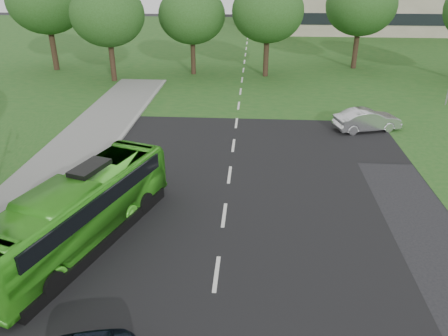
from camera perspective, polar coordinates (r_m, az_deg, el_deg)
name	(u,v)px	position (r m, az deg, el deg)	size (l,w,h in m)	color
ground	(221,242)	(17.69, -0.43, -9.60)	(160.00, 160.00, 0.00)	black
street_surfaces	(236,89)	(38.56, 1.64, 10.29)	(120.00, 120.00, 0.15)	black
tree_park_a	(107,15)	(41.65, -14.99, 18.77)	(6.46, 6.46, 8.59)	black
tree_park_b	(192,15)	(43.13, -4.22, 19.29)	(6.23, 6.23, 8.17)	black
tree_park_c	(268,11)	(42.33, 5.75, 19.67)	(6.57, 6.57, 8.72)	black
tree_park_d	(361,5)	(47.43, 17.47, 19.62)	(6.87, 6.87, 9.08)	black
tree_park_f	(46,1)	(47.92, -22.27, 19.53)	(7.26, 7.26, 9.69)	black
bus	(79,212)	(17.91, -18.44, -5.43)	(2.29, 9.77, 2.72)	green
sedan	(367,120)	(30.22, 18.20, 5.99)	(1.50, 4.30, 1.42)	silver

